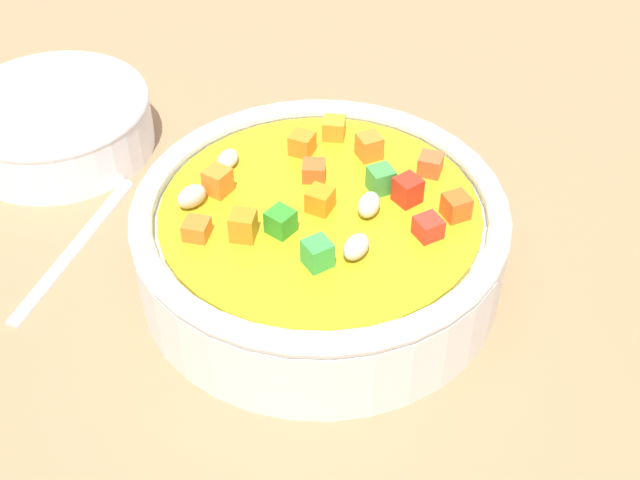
{
  "coord_description": "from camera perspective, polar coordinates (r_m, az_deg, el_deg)",
  "views": [
    {
      "loc": [
        17.24,
        -28.94,
        33.38
      ],
      "look_at": [
        0.0,
        0.0,
        2.69
      ],
      "focal_mm": 47.25,
      "sensor_mm": 36.0,
      "label": 1
    }
  ],
  "objects": [
    {
      "name": "ground_plane",
      "position": [
        0.48,
        0.0,
        -3.25
      ],
      "size": [
        140.0,
        140.0,
        2.0
      ],
      "primitive_type": "cube",
      "color": "#9E754F"
    },
    {
      "name": "side_bowl_small",
      "position": [
        0.58,
        -17.45,
        7.64
      ],
      "size": [
        12.49,
        12.49,
        3.96
      ],
      "color": "white",
      "rests_on": "ground_plane"
    },
    {
      "name": "spoon",
      "position": [
        0.48,
        -19.99,
        -4.83
      ],
      "size": [
        5.87,
        21.35,
        0.85
      ],
      "rotation": [
        0.0,
        0.0,
        4.92
      ],
      "color": "silver",
      "rests_on": "ground_plane"
    },
    {
      "name": "soup_bowl_main",
      "position": [
        0.45,
        0.0,
        0.26
      ],
      "size": [
        19.97,
        19.97,
        6.36
      ],
      "color": "white",
      "rests_on": "ground_plane"
    }
  ]
}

